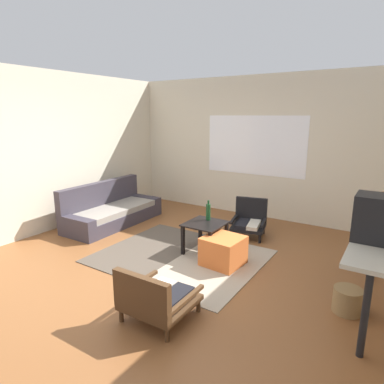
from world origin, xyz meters
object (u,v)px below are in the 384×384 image
console_shelf (378,243)px  glass_bottle (208,212)px  coffee_table (205,229)px  armchair_by_window (249,220)px  couch (111,211)px  wicker_basket (347,300)px  clay_vase (384,210)px  armchair_striped_foreground (155,298)px  ottoman_orange (223,251)px  crt_television (381,219)px

console_shelf → glass_bottle: (-2.21, 0.43, -0.14)m
coffee_table → armchair_by_window: armchair_by_window is taller
armchair_by_window → coffee_table: bearing=-103.8°
couch → console_shelf: console_shelf is taller
coffee_table → console_shelf: size_ratio=0.31×
wicker_basket → clay_vase: bearing=75.2°
glass_bottle → wicker_basket: bearing=-17.6°
clay_vase → couch: bearing=-179.6°
armchair_by_window → armchair_striped_foreground: (0.17, -2.69, -0.03)m
ottoman_orange → glass_bottle: 0.69m
crt_television → ottoman_orange: bearing=171.9°
coffee_table → armchair_by_window: bearing=76.2°
armchair_by_window → crt_television: 2.54m
armchair_striped_foreground → ottoman_orange: (-0.02, 1.46, -0.05)m
console_shelf → clay_vase: size_ratio=5.37×
clay_vase → glass_bottle: bearing=-177.5°
ottoman_orange → crt_television: bearing=-8.1°
armchair_striped_foreground → ottoman_orange: armchair_striped_foreground is taller
coffee_table → ottoman_orange: bearing=-26.7°
couch → console_shelf: size_ratio=1.07×
couch → crt_television: bearing=-8.8°
clay_vase → ottoman_orange: bearing=-165.6°
ottoman_orange → wicker_basket: ottoman_orange is taller
clay_vase → glass_bottle: clay_vase is taller
armchair_by_window → glass_bottle: size_ratio=2.13×
wicker_basket → crt_television: bearing=8.9°
ottoman_orange → coffee_table: bearing=153.3°
coffee_table → wicker_basket: 2.05m
couch → coffee_table: (2.15, -0.21, 0.13)m
coffee_table → ottoman_orange: size_ratio=1.14×
coffee_table → ottoman_orange: coffee_table is taller
couch → wicker_basket: couch is taller
armchair_by_window → ottoman_orange: armchair_by_window is taller
glass_bottle → wicker_basket: glass_bottle is taller
armchair_striped_foreground → clay_vase: size_ratio=1.95×
coffee_table → armchair_striped_foreground: bearing=-75.6°
armchair_striped_foreground → clay_vase: 2.68m
couch → console_shelf: (4.32, -0.50, 0.50)m
crt_television → wicker_basket: (-0.19, -0.03, -0.90)m
ottoman_orange → armchair_striped_foreground: bearing=-89.2°
ottoman_orange → clay_vase: (1.76, 0.45, 0.74)m
armchair_by_window → armchair_striped_foreground: armchair_by_window is taller
armchair_striped_foreground → console_shelf: (1.74, 1.38, 0.48)m
armchair_striped_foreground → glass_bottle: size_ratio=2.16×
console_shelf → wicker_basket: size_ratio=6.27×
console_shelf → crt_television: bearing=-91.0°
armchair_striped_foreground → couch: bearing=143.9°
wicker_basket → armchair_striped_foreground: bearing=-142.9°
couch → armchair_by_window: 2.53m
armchair_by_window → crt_television: (1.92, -1.48, 0.76)m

